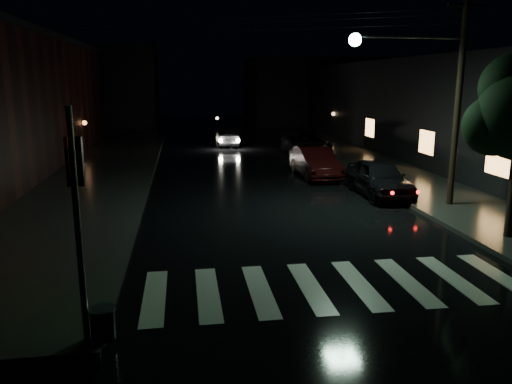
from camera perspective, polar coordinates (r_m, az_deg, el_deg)
name	(u,v)px	position (r m, az deg, el deg)	size (l,w,h in m)	color
ground	(209,303)	(11.20, -5.38, -12.52)	(120.00, 120.00, 0.00)	black
sidewalk_left	(88,181)	(24.99, -18.69, 1.23)	(6.00, 44.00, 0.15)	#282826
sidewalk_right	(388,172)	(26.71, 14.83, 2.19)	(4.00, 44.00, 0.15)	#282826
building_right	(475,110)	(33.15, 23.71, 8.62)	(10.00, 40.00, 6.00)	black
building_far_left	(89,87)	(55.95, -18.56, 11.30)	(14.00, 10.00, 8.00)	black
building_far_right	(312,91)	(57.00, 6.45, 11.38)	(14.00, 10.00, 7.00)	black
crosswalk	(335,286)	(12.15, 9.01, -10.52)	(9.00, 3.00, 0.01)	beige
signal_pole_corner	(91,266)	(9.40, -18.37, -8.02)	(0.68, 0.61, 4.20)	slate
utility_pole	(442,84)	(19.48, 20.53, 11.45)	(4.92, 0.44, 8.00)	black
parked_car_a	(379,178)	(21.43, 13.88, 1.57)	(1.79, 4.45, 1.52)	black
parked_car_b	(315,162)	(24.99, 6.77, 3.37)	(1.57, 4.50, 1.48)	black
parked_car_c	(318,159)	(26.47, 7.08, 3.75)	(1.91, 4.70, 1.36)	black
parked_car_d	(307,144)	(32.29, 5.80, 5.47)	(2.40, 5.20, 1.45)	black
oncoming_car	(230,137)	(36.98, -2.97, 6.35)	(1.41, 4.03, 1.33)	black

